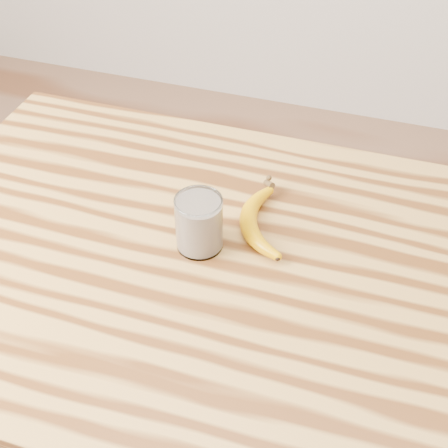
% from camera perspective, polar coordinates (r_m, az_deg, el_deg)
% --- Properties ---
extents(room, '(4.04, 4.04, 2.70)m').
position_cam_1_polar(room, '(0.80, -0.22, 19.48)').
color(room, '#8B6449').
rests_on(room, ground).
extents(table, '(1.20, 0.80, 0.90)m').
position_cam_1_polar(table, '(1.16, -0.14, -7.98)').
color(table, '#B0813D').
rests_on(table, ground).
extents(smoothie_glass, '(0.08, 0.08, 0.10)m').
position_cam_1_polar(smoothie_glass, '(1.06, -2.29, 0.06)').
color(smoothie_glass, white).
rests_on(smoothie_glass, table).
extents(banana, '(0.18, 0.28, 0.03)m').
position_cam_1_polar(banana, '(1.11, 2.18, 0.19)').
color(banana, '#D59200').
rests_on(banana, table).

